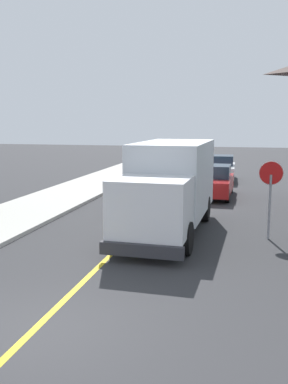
% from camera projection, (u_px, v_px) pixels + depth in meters
% --- Properties ---
extents(ground_plane, '(120.00, 120.00, 0.00)m').
position_uv_depth(ground_plane, '(34.00, 330.00, 8.29)').
color(ground_plane, '#303033').
extents(centre_line_yellow, '(0.16, 56.00, 0.01)m').
position_uv_depth(centre_line_yellow, '(149.00, 218.00, 17.88)').
color(centre_line_yellow, gold).
rests_on(centre_line_yellow, ground).
extents(box_truck, '(2.60, 7.24, 3.20)m').
position_uv_depth(box_truck, '(170.00, 183.00, 15.39)').
color(box_truck, silver).
rests_on(box_truck, ground).
extents(parked_car_near, '(1.88, 4.43, 1.67)m').
position_uv_depth(parked_car_near, '(214.00, 182.00, 22.64)').
color(parked_car_near, maroon).
rests_on(parked_car_near, ground).
extents(parked_car_mid, '(1.90, 4.44, 1.67)m').
position_uv_depth(parked_car_mid, '(221.00, 169.00, 28.94)').
color(parked_car_mid, silver).
rests_on(parked_car_mid, ground).
extents(stop_sign, '(0.80, 0.10, 2.65)m').
position_uv_depth(stop_sign, '(271.00, 185.00, 14.39)').
color(stop_sign, gray).
rests_on(stop_sign, ground).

